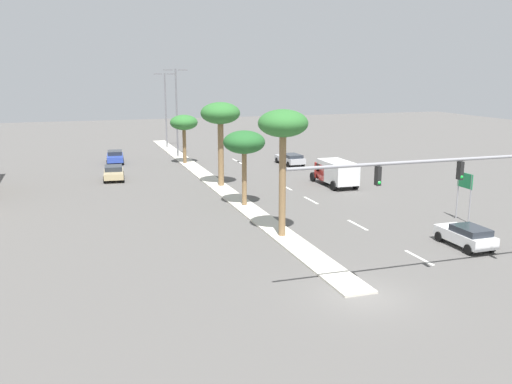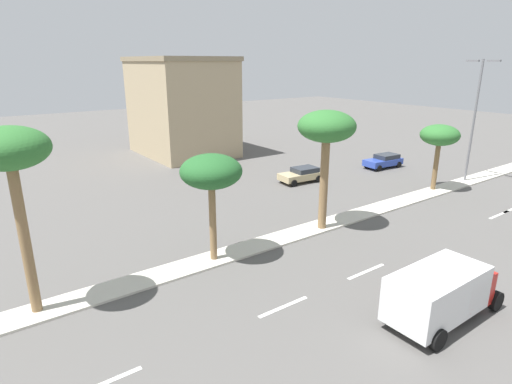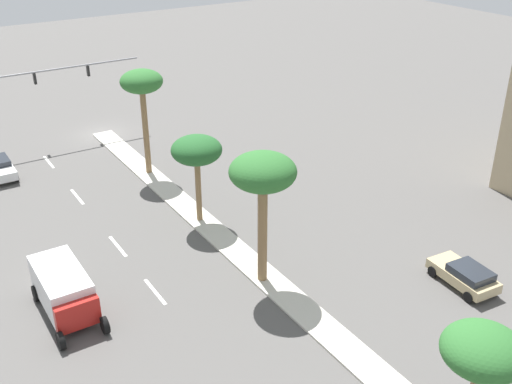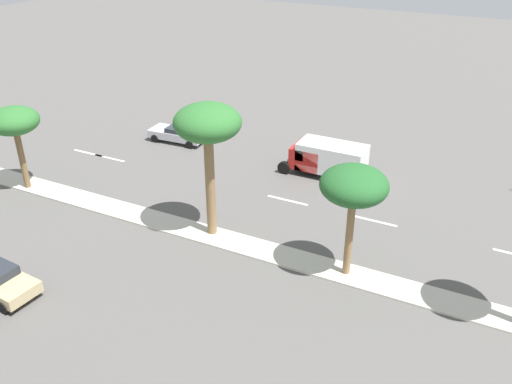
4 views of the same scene
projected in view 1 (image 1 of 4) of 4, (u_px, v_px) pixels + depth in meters
ground_plane at (226, 192)px, 50.15m from camera, size 160.00×160.00×0.00m
median_curb at (207, 178)px, 56.71m from camera, size 1.80×63.74×0.12m
lane_stripe_front at (419, 258)px, 32.70m from camera, size 0.20×2.80×0.01m
lane_stripe_inboard at (358, 225)px, 39.59m from camera, size 0.20×2.80×0.01m
lane_stripe_near at (311, 200)px, 47.12m from camera, size 0.20×2.80×0.01m
lane_stripe_left at (286, 187)px, 52.41m from camera, size 0.20×2.80×0.01m
lane_stripe_trailing at (236, 160)px, 67.95m from camera, size 0.20×2.80×0.01m
lane_stripe_center at (241, 163)px, 66.03m from camera, size 0.20×2.80×0.01m
directional_road_sign at (465, 186)px, 40.27m from camera, size 0.10×1.55×3.51m
palm_tree_far at (283, 128)px, 35.25m from camera, size 3.17×3.17×8.18m
palm_tree_near at (244, 143)px, 44.06m from camera, size 3.30×3.30×5.96m
palm_tree_right at (220, 116)px, 51.36m from camera, size 3.62×3.62×7.73m
palm_tree_outboard at (184, 123)px, 64.55m from camera, size 3.18×3.18×5.57m
street_lamp_near at (177, 106)px, 68.88m from camera, size 2.90×0.24×10.75m
street_lamp_center at (166, 104)px, 77.76m from camera, size 2.90×0.24×10.22m
sedan_blue_right at (115, 157)px, 65.98m from camera, size 2.21×4.31×1.40m
sedan_silver_trailing at (290, 159)px, 64.76m from camera, size 2.25×4.67×1.28m
sedan_white_leading at (466, 235)px, 34.51m from camera, size 1.88×4.02×1.39m
sedan_tan_rear at (114, 173)px, 55.81m from camera, size 2.25×4.12×1.35m
box_truck at (335, 172)px, 52.83m from camera, size 2.50×5.88×2.39m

